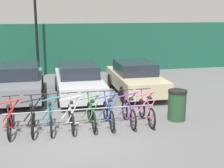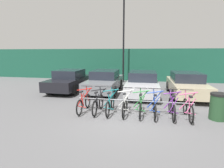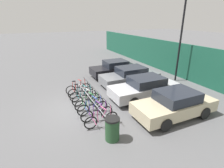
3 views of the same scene
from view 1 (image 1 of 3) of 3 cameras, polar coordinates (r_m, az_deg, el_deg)
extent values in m
plane|color=#59595B|center=(9.50, -6.01, -9.11)|extent=(120.00, 120.00, 0.00)
cube|color=#19513D|center=(18.39, -9.31, 6.36)|extent=(36.00, 0.16, 2.88)
cylinder|color=gray|center=(9.96, -5.70, -4.67)|extent=(4.76, 0.04, 0.04)
cylinder|color=gray|center=(10.09, -19.32, -6.78)|extent=(0.04, 0.04, 0.55)
cylinder|color=gray|center=(10.55, 7.35, -5.24)|extent=(0.04, 0.04, 0.55)
torus|color=black|center=(9.41, -18.31, -7.81)|extent=(0.06, 0.66, 0.66)
torus|color=black|center=(10.39, -17.72, -5.75)|extent=(0.06, 0.66, 0.66)
cylinder|color=red|center=(9.95, -18.05, -4.69)|extent=(0.60, 0.04, 0.76)
cylinder|color=red|center=(9.81, -18.21, -3.06)|extent=(0.68, 0.04, 0.16)
cylinder|color=red|center=(9.65, -18.22, -5.63)|extent=(0.14, 0.04, 0.63)
cylinder|color=red|center=(9.45, -18.35, -5.88)|extent=(0.32, 0.03, 0.58)
cylinder|color=red|center=(9.60, -18.18, -7.52)|extent=(0.40, 0.03, 0.08)
cylinder|color=red|center=(10.25, -17.88, -4.00)|extent=(0.12, 0.04, 0.69)
cylinder|color=black|center=(10.11, -18.05, -2.09)|extent=(0.52, 0.03, 0.03)
cube|color=black|center=(9.46, -18.42, -3.86)|extent=(0.10, 0.22, 0.05)
torus|color=black|center=(9.36, -14.38, -7.66)|extent=(0.06, 0.66, 0.66)
torus|color=black|center=(10.34, -14.17, -5.61)|extent=(0.06, 0.66, 0.66)
cylinder|color=black|center=(9.90, -14.34, -4.53)|extent=(0.60, 0.04, 0.76)
cylinder|color=black|center=(9.76, -14.46, -2.89)|extent=(0.68, 0.04, 0.16)
cylinder|color=black|center=(9.59, -14.39, -5.48)|extent=(0.14, 0.04, 0.63)
cylinder|color=black|center=(9.40, -14.44, -5.72)|extent=(0.32, 0.03, 0.58)
cylinder|color=black|center=(9.55, -14.33, -7.38)|extent=(0.40, 0.03, 0.08)
cylinder|color=black|center=(10.20, -14.29, -3.85)|extent=(0.12, 0.04, 0.69)
cylinder|color=black|center=(10.06, -14.42, -1.93)|extent=(0.52, 0.03, 0.03)
cube|color=black|center=(9.40, -14.53, -3.70)|extent=(0.10, 0.22, 0.05)
torus|color=black|center=(9.34, -11.09, -7.52)|extent=(0.06, 0.66, 0.66)
torus|color=black|center=(10.33, -11.21, -5.47)|extent=(0.06, 0.66, 0.66)
cylinder|color=#197A7F|center=(9.88, -11.26, -4.39)|extent=(0.60, 0.04, 0.76)
cylinder|color=#197A7F|center=(9.74, -11.33, -2.75)|extent=(0.68, 0.04, 0.16)
cylinder|color=#197A7F|center=(9.58, -11.20, -5.33)|extent=(0.14, 0.04, 0.63)
cylinder|color=#197A7F|center=(9.39, -11.19, -5.57)|extent=(0.32, 0.03, 0.58)
cylinder|color=#197A7F|center=(9.54, -11.11, -7.23)|extent=(0.40, 0.03, 0.08)
cylinder|color=#197A7F|center=(10.19, -11.30, -3.71)|extent=(0.12, 0.04, 0.69)
cylinder|color=black|center=(10.05, -11.39, -1.79)|extent=(0.52, 0.03, 0.03)
cube|color=black|center=(9.39, -11.29, -3.55)|extent=(0.10, 0.22, 0.05)
torus|color=black|center=(9.37, -7.19, -7.31)|extent=(0.06, 0.66, 0.66)
torus|color=black|center=(10.35, -7.70, -5.29)|extent=(0.06, 0.66, 0.66)
cylinder|color=silver|center=(9.91, -7.59, -4.20)|extent=(0.60, 0.04, 0.76)
cylinder|color=silver|center=(9.77, -7.62, -2.56)|extent=(0.68, 0.04, 0.16)
cylinder|color=silver|center=(9.61, -7.42, -5.14)|extent=(0.14, 0.04, 0.63)
cylinder|color=silver|center=(9.41, -7.32, -5.37)|extent=(0.32, 0.03, 0.58)
cylinder|color=silver|center=(9.56, -7.29, -7.03)|extent=(0.40, 0.03, 0.08)
cylinder|color=silver|center=(10.21, -7.74, -3.53)|extent=(0.12, 0.04, 0.69)
cylinder|color=black|center=(10.07, -7.79, -1.61)|extent=(0.52, 0.03, 0.03)
cube|color=black|center=(9.42, -7.43, -3.35)|extent=(0.10, 0.22, 0.05)
torus|color=black|center=(9.43, -3.33, -7.07)|extent=(0.06, 0.66, 0.66)
torus|color=black|center=(10.41, -4.21, -5.09)|extent=(0.06, 0.66, 0.66)
cylinder|color=#288438|center=(9.97, -3.95, -4.00)|extent=(0.60, 0.04, 0.76)
cylinder|color=#288438|center=(9.83, -3.94, -2.37)|extent=(0.68, 0.04, 0.16)
cylinder|color=#288438|center=(9.67, -3.66, -4.92)|extent=(0.14, 0.04, 0.63)
cylinder|color=#288438|center=(9.48, -3.49, -5.15)|extent=(0.32, 0.03, 0.58)
cylinder|color=#288438|center=(9.63, -3.51, -6.80)|extent=(0.40, 0.03, 0.08)
cylinder|color=#288438|center=(10.27, -4.21, -3.34)|extent=(0.12, 0.04, 0.69)
cylinder|color=black|center=(10.13, -4.21, -1.43)|extent=(0.52, 0.03, 0.03)
cube|color=black|center=(9.48, -3.61, -3.14)|extent=(0.10, 0.22, 0.05)
torus|color=black|center=(9.53, -0.02, -6.84)|extent=(0.06, 0.66, 0.66)
torus|color=black|center=(10.50, -1.21, -4.91)|extent=(0.06, 0.66, 0.66)
cylinder|color=#284CB7|center=(10.06, -0.83, -3.82)|extent=(0.60, 0.04, 0.76)
cylinder|color=#284CB7|center=(9.92, -0.77, -2.19)|extent=(0.68, 0.04, 0.16)
cylinder|color=#284CB7|center=(9.76, -0.44, -4.72)|extent=(0.14, 0.04, 0.63)
cylinder|color=#284CB7|center=(9.57, -0.20, -4.94)|extent=(0.32, 0.03, 0.58)
cylinder|color=#284CB7|center=(9.72, -0.26, -6.58)|extent=(0.40, 0.03, 0.08)
cylinder|color=#284CB7|center=(10.36, -1.18, -3.17)|extent=(0.12, 0.04, 0.69)
cylinder|color=black|center=(10.22, -1.14, -1.27)|extent=(0.52, 0.03, 0.03)
cube|color=black|center=(9.57, -0.33, -2.96)|extent=(0.10, 0.22, 0.05)
torus|color=black|center=(9.68, 3.88, -6.54)|extent=(0.06, 0.66, 0.66)
torus|color=black|center=(10.64, 2.34, -4.67)|extent=(0.06, 0.66, 0.66)
cylinder|color=#752D99|center=(10.20, 2.86, -3.58)|extent=(0.60, 0.04, 0.76)
cylinder|color=#752D99|center=(10.07, 2.96, -1.98)|extent=(0.68, 0.04, 0.16)
cylinder|color=#752D99|center=(9.91, 3.36, -4.46)|extent=(0.14, 0.04, 0.63)
cylinder|color=#752D99|center=(9.72, 3.67, -4.68)|extent=(0.32, 0.03, 0.58)
cylinder|color=#752D99|center=(9.87, 3.56, -6.29)|extent=(0.40, 0.03, 0.08)
cylinder|color=#752D99|center=(10.50, 2.41, -2.95)|extent=(0.12, 0.04, 0.69)
cylinder|color=black|center=(10.36, 2.49, -1.07)|extent=(0.52, 0.03, 0.03)
cube|color=black|center=(9.73, 3.53, -2.72)|extent=(0.10, 0.22, 0.05)
torus|color=black|center=(9.85, 7.28, -6.26)|extent=(0.06, 0.66, 0.66)
torus|color=black|center=(10.79, 5.45, -4.45)|extent=(0.06, 0.66, 0.66)
cylinder|color=#E55993|center=(10.37, 6.09, -3.36)|extent=(0.60, 0.04, 0.76)
cylinder|color=#E55993|center=(10.23, 6.22, -1.78)|extent=(0.68, 0.04, 0.16)
cylinder|color=#E55993|center=(10.08, 6.67, -4.22)|extent=(0.14, 0.04, 0.63)
cylinder|color=#E55993|center=(9.89, 7.04, -4.43)|extent=(0.32, 0.03, 0.58)
cylinder|color=#E55993|center=(10.04, 6.90, -6.02)|extent=(0.40, 0.03, 0.08)
cylinder|color=#E55993|center=(10.66, 5.56, -2.75)|extent=(0.12, 0.04, 0.69)
cylinder|color=black|center=(10.52, 5.67, -0.90)|extent=(0.52, 0.03, 0.03)
cube|color=black|center=(9.90, 6.90, -2.51)|extent=(0.10, 0.22, 0.05)
cube|color=slate|center=(13.67, -16.48, -0.12)|extent=(1.80, 4.47, 0.62)
cube|color=#1E232D|center=(13.66, -16.60, 2.32)|extent=(1.58, 2.06, 0.52)
cylinder|color=black|center=(15.07, -19.31, -0.06)|extent=(0.20, 0.64, 0.64)
cylinder|color=black|center=(14.94, -12.80, 0.25)|extent=(0.20, 0.64, 0.64)
cylinder|color=black|center=(12.43, -12.90, -2.39)|extent=(0.20, 0.64, 0.64)
cube|color=#B7B7BC|center=(13.37, -6.13, 0.07)|extent=(1.80, 4.50, 0.62)
cube|color=#1E232D|center=(13.36, -6.25, 2.56)|extent=(1.58, 2.07, 0.52)
cylinder|color=black|center=(14.64, -9.98, 0.12)|extent=(0.20, 0.64, 0.64)
cylinder|color=black|center=(14.79, -3.35, 0.43)|extent=(0.20, 0.64, 0.64)
cylinder|color=black|center=(12.11, -9.48, -2.64)|extent=(0.20, 0.64, 0.64)
cylinder|color=black|center=(12.29, -1.49, -2.22)|extent=(0.20, 0.64, 0.64)
cube|color=#C1B28E|center=(13.92, 4.29, 0.64)|extent=(1.80, 4.33, 0.62)
cube|color=#1E232D|center=(13.91, 4.20, 3.03)|extent=(1.58, 1.99, 0.52)
cylinder|color=black|center=(14.96, -0.22, 0.60)|extent=(0.20, 0.64, 0.64)
cylinder|color=black|center=(15.39, 6.03, 0.89)|extent=(0.20, 0.64, 0.64)
cylinder|color=black|center=(12.58, 2.12, -1.86)|extent=(0.20, 0.64, 0.64)
cylinder|color=black|center=(13.09, 9.40, -1.43)|extent=(0.20, 0.64, 0.64)
cylinder|color=black|center=(17.25, -13.83, 12.63)|extent=(0.14, 0.14, 7.03)
cylinder|color=#234728|center=(10.71, 11.79, -4.00)|extent=(0.60, 0.60, 0.95)
cylinder|color=black|center=(10.57, 11.92, -1.34)|extent=(0.63, 0.63, 0.08)
camera|label=2|loc=(2.95, 19.05, -9.06)|focal=28.00mm
camera|label=3|loc=(11.95, 45.09, 15.46)|focal=28.00mm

